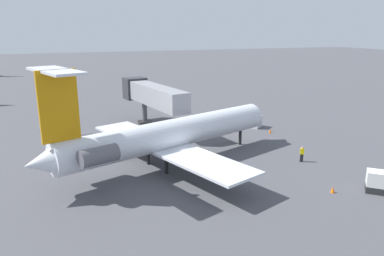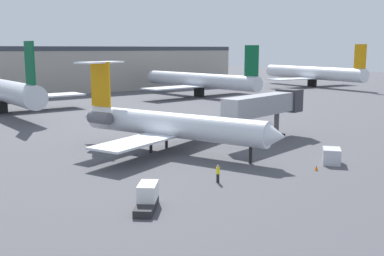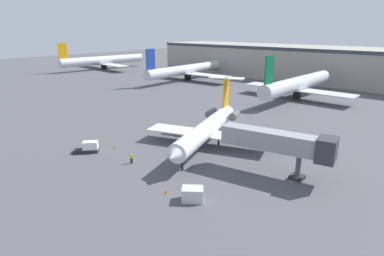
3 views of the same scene
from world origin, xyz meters
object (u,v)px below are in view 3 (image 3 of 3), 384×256
(traffic_cone_mid, at_px, (166,191))
(parked_airliner_west_end, at_px, (103,60))
(ground_crew_marshaller, at_px, (131,158))
(traffic_cone_near, at_px, (115,147))
(regional_jet, at_px, (208,127))
(cargo_container_uld, at_px, (193,194))
(parked_airliner_west_mid, at_px, (187,70))
(parked_airliner_centre, at_px, (298,84))
(jet_bridge, at_px, (283,143))
(baggage_tug_lead, at_px, (88,148))

(traffic_cone_mid, bearing_deg, parked_airliner_west_end, 149.22)
(ground_crew_marshaller, bearing_deg, traffic_cone_near, 162.68)
(regional_jet, relative_size, cargo_container_uld, 8.95)
(regional_jet, distance_m, parked_airliner_west_end, 118.42)
(traffic_cone_near, bearing_deg, ground_crew_marshaller, -17.32)
(parked_airliner_west_mid, relative_size, parked_airliner_centre, 1.15)
(traffic_cone_near, distance_m, traffic_cone_mid, 18.87)
(jet_bridge, xyz_separation_m, traffic_cone_near, (-26.51, -9.09, -4.56))
(parked_airliner_west_end, bearing_deg, parked_airliner_centre, -1.88)
(regional_jet, height_order, ground_crew_marshaller, regional_jet)
(baggage_tug_lead, bearing_deg, regional_jet, 50.21)
(traffic_cone_mid, xyz_separation_m, parked_airliner_west_end, (-113.71, 67.73, 4.01))
(parked_airliner_centre, bearing_deg, parked_airliner_west_end, 178.12)
(jet_bridge, relative_size, parked_airliner_west_mid, 0.36)
(ground_crew_marshaller, xyz_separation_m, parked_airliner_west_mid, (-48.41, 66.39, 3.25))
(jet_bridge, relative_size, traffic_cone_mid, 29.01)
(ground_crew_marshaller, relative_size, baggage_tug_lead, 0.43)
(regional_jet, height_order, parked_airliner_centre, parked_airliner_centre)
(parked_airliner_west_end, height_order, parked_airliner_centre, parked_airliner_centre)
(parked_airliner_west_mid, bearing_deg, parked_airliner_centre, -6.10)
(traffic_cone_mid, relative_size, parked_airliner_west_mid, 0.01)
(regional_jet, bearing_deg, ground_crew_marshaller, -106.20)
(regional_jet, height_order, parked_airliner_west_end, parked_airliner_west_end)
(traffic_cone_mid, xyz_separation_m, parked_airliner_west_mid, (-59.20, 69.44, 3.83))
(parked_airliner_west_end, distance_m, parked_airliner_west_mid, 54.53)
(traffic_cone_mid, bearing_deg, jet_bridge, 59.74)
(jet_bridge, bearing_deg, ground_crew_marshaller, -149.36)
(ground_crew_marshaller, relative_size, parked_airliner_west_mid, 0.04)
(cargo_container_uld, bearing_deg, jet_bridge, 70.87)
(parked_airliner_west_mid, xyz_separation_m, parked_airliner_centre, (47.39, -5.06, 0.24))
(cargo_container_uld, height_order, traffic_cone_near, cargo_container_uld)
(parked_airliner_centre, bearing_deg, traffic_cone_mid, -79.60)
(cargo_container_uld, height_order, parked_airliner_west_end, parked_airliner_west_end)
(cargo_container_uld, xyz_separation_m, traffic_cone_near, (-21.79, 4.51, -0.56))
(jet_bridge, height_order, baggage_tug_lead, jet_bridge)
(regional_jet, relative_size, traffic_cone_mid, 51.02)
(ground_crew_marshaller, bearing_deg, baggage_tug_lead, -168.45)
(cargo_container_uld, distance_m, parked_airliner_west_end, 135.17)
(regional_jet, bearing_deg, traffic_cone_near, -134.50)
(jet_bridge, xyz_separation_m, cargo_container_uld, (-4.72, -13.60, -4.00))
(regional_jet, relative_size, parked_airliner_centre, 0.73)
(baggage_tug_lead, height_order, parked_airliner_west_end, parked_airliner_west_end)
(jet_bridge, relative_size, cargo_container_uld, 5.09)
(traffic_cone_near, height_order, parked_airliner_centre, parked_airliner_centre)
(ground_crew_marshaller, bearing_deg, regional_jet, 73.80)
(ground_crew_marshaller, xyz_separation_m, parked_airliner_centre, (-1.02, 61.33, 3.49))
(regional_jet, height_order, parked_airliner_west_mid, parked_airliner_west_mid)
(ground_crew_marshaller, relative_size, traffic_cone_near, 3.07)
(parked_airliner_west_mid, bearing_deg, parked_airliner_west_end, -178.20)
(baggage_tug_lead, xyz_separation_m, parked_airliner_west_mid, (-39.40, 68.24, 3.27))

